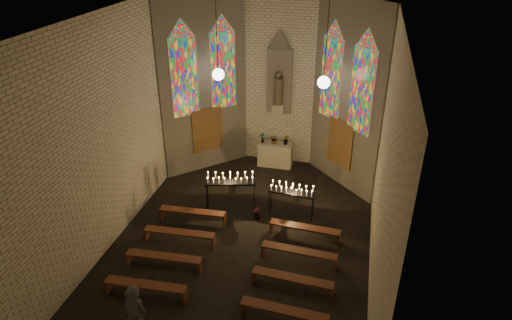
# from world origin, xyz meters

# --- Properties ---
(floor) EXTENTS (12.00, 12.00, 0.00)m
(floor) POSITION_xyz_m (0.00, 0.00, 0.00)
(floor) COLOR black
(floor) RESTS_ON ground
(room) EXTENTS (8.22, 12.43, 7.00)m
(room) POSITION_xyz_m (-0.00, 3.37, 3.72)
(room) COLOR #EDE4C6
(room) RESTS_ON ground
(altar) EXTENTS (1.40, 0.60, 1.00)m
(altar) POSITION_xyz_m (0.00, 5.45, 0.50)
(altar) COLOR beige
(altar) RESTS_ON ground
(flower_vase_left) EXTENTS (0.26, 0.21, 0.43)m
(flower_vase_left) POSITION_xyz_m (-0.55, 5.41, 1.22)
(flower_vase_left) COLOR #4C723F
(flower_vase_left) RESTS_ON altar
(flower_vase_center) EXTENTS (0.43, 0.40, 0.39)m
(flower_vase_center) POSITION_xyz_m (-0.06, 5.47, 1.19)
(flower_vase_center) COLOR #4C723F
(flower_vase_center) RESTS_ON altar
(flower_vase_right) EXTENTS (0.27, 0.23, 0.43)m
(flower_vase_right) POSITION_xyz_m (0.44, 5.47, 1.21)
(flower_vase_right) COLOR #4C723F
(flower_vase_right) RESTS_ON altar
(aisle_flower_pot) EXTENTS (0.30, 0.30, 0.43)m
(aisle_flower_pot) POSITION_xyz_m (0.17, 1.50, 0.21)
(aisle_flower_pot) COLOR #4C723F
(aisle_flower_pot) RESTS_ON ground
(votive_stand_left) EXTENTS (1.82, 0.84, 1.30)m
(votive_stand_left) POSITION_xyz_m (-0.91, 2.01, 1.12)
(votive_stand_left) COLOR black
(votive_stand_left) RESTS_ON ground
(votive_stand_right) EXTENTS (1.63, 0.50, 1.18)m
(votive_stand_right) POSITION_xyz_m (1.27, 2.00, 1.01)
(votive_stand_right) COLOR black
(votive_stand_right) RESTS_ON ground
(pew_left_0) EXTENTS (2.29, 0.45, 0.44)m
(pew_left_0) POSITION_xyz_m (-1.91, 0.84, 0.36)
(pew_left_0) COLOR #5B2D1A
(pew_left_0) RESTS_ON ground
(pew_right_0) EXTENTS (2.29, 0.45, 0.44)m
(pew_right_0) POSITION_xyz_m (1.91, 0.84, 0.36)
(pew_right_0) COLOR #5B2D1A
(pew_right_0) RESTS_ON ground
(pew_left_1) EXTENTS (2.29, 0.45, 0.44)m
(pew_left_1) POSITION_xyz_m (-1.91, -0.36, 0.36)
(pew_left_1) COLOR #5B2D1A
(pew_left_1) RESTS_ON ground
(pew_right_1) EXTENTS (2.29, 0.45, 0.44)m
(pew_right_1) POSITION_xyz_m (1.91, -0.36, 0.36)
(pew_right_1) COLOR #5B2D1A
(pew_right_1) RESTS_ON ground
(pew_left_2) EXTENTS (2.29, 0.45, 0.44)m
(pew_left_2) POSITION_xyz_m (-1.91, -1.56, 0.36)
(pew_left_2) COLOR #5B2D1A
(pew_left_2) RESTS_ON ground
(pew_right_2) EXTENTS (2.29, 0.45, 0.44)m
(pew_right_2) POSITION_xyz_m (1.91, -1.56, 0.36)
(pew_right_2) COLOR #5B2D1A
(pew_right_2) RESTS_ON ground
(pew_left_3) EXTENTS (2.29, 0.45, 0.44)m
(pew_left_3) POSITION_xyz_m (-1.91, -2.76, 0.36)
(pew_left_3) COLOR #5B2D1A
(pew_left_3) RESTS_ON ground
(pew_right_3) EXTENTS (2.29, 0.45, 0.44)m
(pew_right_3) POSITION_xyz_m (1.91, -2.76, 0.36)
(pew_right_3) COLOR #5B2D1A
(pew_right_3) RESTS_ON ground
(visitor) EXTENTS (0.72, 0.52, 1.85)m
(visitor) POSITION_xyz_m (-1.33, -4.34, 0.92)
(visitor) COLOR #46454F
(visitor) RESTS_ON ground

